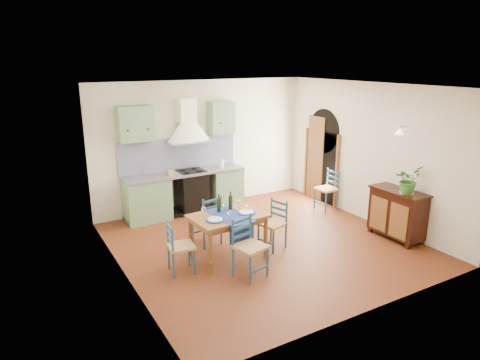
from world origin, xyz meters
The scene contains 13 objects.
floor centered at (0.00, 0.00, 0.00)m, with size 5.00×5.00×0.00m, color #4D2410.
back_wall centered at (-0.47, 2.29, 1.05)m, with size 5.00×0.96×2.80m.
right_wall centered at (2.50, 0.28, 1.34)m, with size 0.26×5.00×2.80m.
left_wall centered at (-2.50, 0.00, 1.40)m, with size 0.04×5.00×2.80m, color beige.
ceiling centered at (0.00, 0.00, 2.80)m, with size 5.00×5.00×0.01m, color white.
dining_table centered at (-0.83, -0.18, 0.68)m, with size 1.25×0.96×1.08m.
chair_near centered at (-0.85, -0.87, 0.48)m, with size 0.53×0.53×0.93m.
chair_far centered at (-0.89, 0.49, 0.48)m, with size 0.49×0.49×0.92m.
chair_left centered at (-1.73, -0.25, 0.43)m, with size 0.44×0.44×0.84m.
chair_right centered at (0.06, -0.21, 0.44)m, with size 0.50×0.50×0.86m.
chair_spare centered at (2.23, 0.88, 0.46)m, with size 0.43×0.43×0.88m.
sideboard centered at (2.26, -1.01, 0.51)m, with size 0.50×1.05×0.94m.
potted_plant centered at (2.22, -1.19, 1.19)m, with size 0.45×0.39×0.50m, color #326B27.
Camera 1 is at (-3.93, -5.98, 3.24)m, focal length 32.00 mm.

